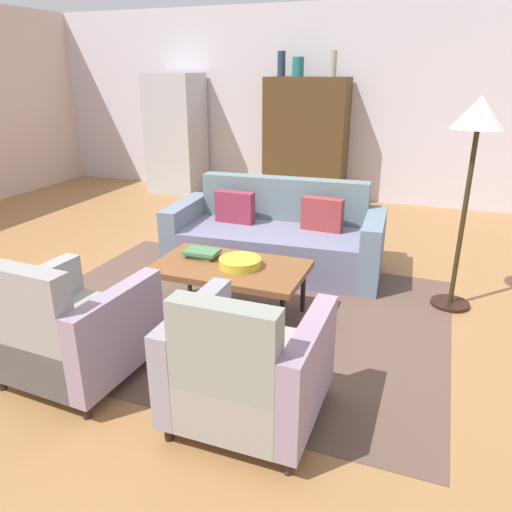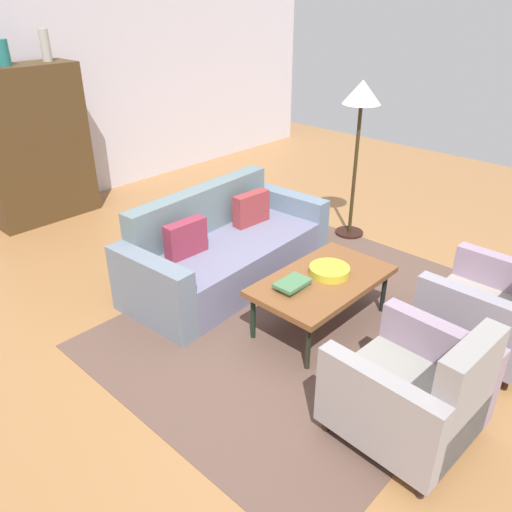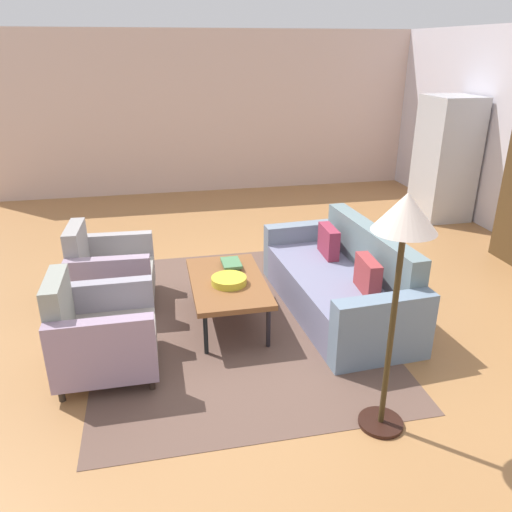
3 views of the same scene
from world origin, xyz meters
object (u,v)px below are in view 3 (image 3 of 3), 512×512
couch (343,284)px  book_stack (231,264)px  fruit_bowl (229,281)px  armchair_left (107,274)px  floor_lamp (403,237)px  armchair_right (98,335)px  refrigerator (445,159)px  coffee_table (228,284)px

couch → book_stack: couch is taller
fruit_bowl → book_stack: size_ratio=1.18×
couch → armchair_left: (-0.60, -2.35, 0.06)m
couch → floor_lamp: bearing=164.7°
armchair_right → book_stack: size_ratio=3.12×
couch → refrigerator: 3.73m
armchair_left → book_stack: 1.30m
armchair_left → refrigerator: (-1.99, 4.95, 0.58)m
fruit_bowl → armchair_right: bearing=-66.3°
fruit_bowl → armchair_left: bearing=-120.6°
coffee_table → fruit_bowl: size_ratio=3.61×
fruit_bowl → refrigerator: bearing=125.3°
couch → coffee_table: 1.19m
couch → coffee_table: size_ratio=1.80×
armchair_right → fruit_bowl: bearing=113.5°
armchair_left → floor_lamp: 3.24m
floor_lamp → armchair_right: bearing=-118.4°
armchair_right → book_stack: bearing=125.2°
fruit_bowl → refrigerator: 4.66m
book_stack → floor_lamp: size_ratio=0.16×
fruit_bowl → book_stack: fruit_bowl is taller
coffee_table → armchair_right: size_ratio=1.36×
floor_lamp → couch: bearing=168.5°
couch → armchair_left: armchair_left is taller
armchair_right → fruit_bowl: armchair_right is taller
coffee_table → armchair_left: bearing=-117.3°
floor_lamp → armchair_left: bearing=-138.7°
couch → book_stack: bearing=71.8°
coffee_table → book_stack: 0.31m
fruit_bowl → floor_lamp: (1.60, 0.84, 0.96)m
book_stack → armchair_left: bearing=-104.1°
armchair_left → book_stack: (0.31, 1.25, 0.14)m
book_stack → refrigerator: size_ratio=0.15×
refrigerator → armchair_right: bearing=-57.2°
couch → book_stack: size_ratio=7.64×
refrigerator → couch: bearing=-45.1°
armchair_right → couch: bearing=104.2°
armchair_left → refrigerator: size_ratio=0.48×
coffee_table → armchair_right: armchair_right is taller
armchair_right → floor_lamp: (1.08, 2.01, 1.10)m
couch → coffee_table: couch is taller
armchair_right → book_stack: (-0.89, 1.25, 0.14)m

